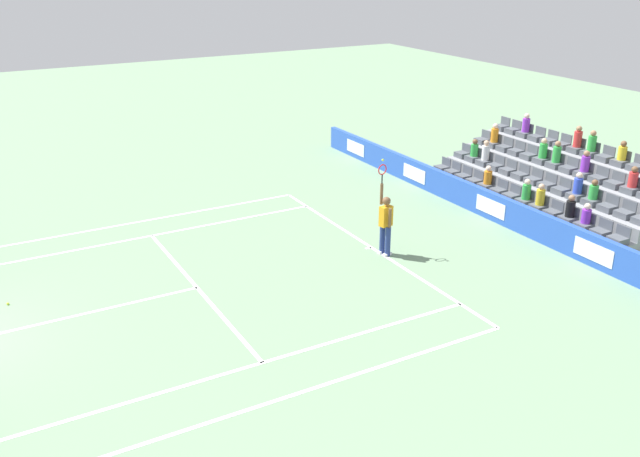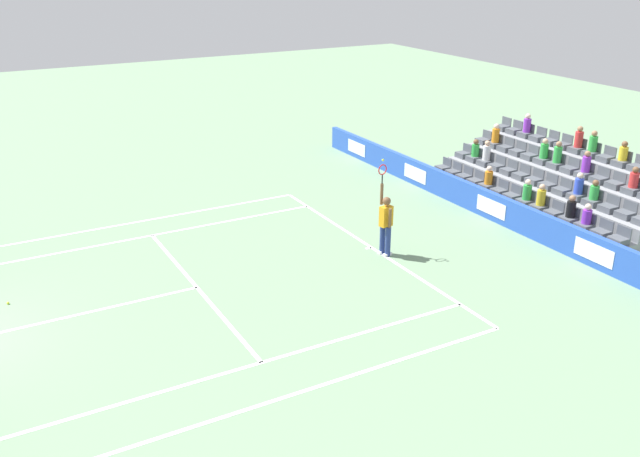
% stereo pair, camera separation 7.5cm
% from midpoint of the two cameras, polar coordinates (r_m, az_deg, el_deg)
% --- Properties ---
extents(line_baseline, '(10.97, 0.10, 0.01)m').
position_cam_midpoint_polar(line_baseline, '(20.90, 4.34, -1.55)').
color(line_baseline, white).
rests_on(line_baseline, ground).
extents(line_service, '(8.23, 0.10, 0.01)m').
position_cam_midpoint_polar(line_service, '(18.72, -9.95, -4.78)').
color(line_service, white).
rests_on(line_service, ground).
extents(line_centre_service, '(0.10, 6.40, 0.01)m').
position_cam_midpoint_polar(line_centre_service, '(18.10, -19.58, -6.79)').
color(line_centre_service, white).
rests_on(line_centre_service, ground).
extents(line_singles_sideline_left, '(0.10, 11.89, 0.01)m').
position_cam_midpoint_polar(line_singles_sideline_left, '(22.23, -14.63, -0.77)').
color(line_singles_sideline_left, white).
rests_on(line_singles_sideline_left, ground).
extents(line_singles_sideline_right, '(0.10, 11.89, 0.01)m').
position_cam_midpoint_polar(line_singles_sideline_right, '(15.21, -6.27, -11.33)').
color(line_singles_sideline_right, white).
rests_on(line_singles_sideline_right, ground).
extents(line_doubles_sideline_left, '(0.10, 11.89, 0.01)m').
position_cam_midpoint_polar(line_doubles_sideline_left, '(23.47, -15.51, 0.37)').
color(line_doubles_sideline_left, white).
rests_on(line_doubles_sideline_left, ground).
extents(line_doubles_sideline_right, '(0.10, 11.89, 0.01)m').
position_cam_midpoint_polar(line_doubles_sideline_right, '(14.17, -4.02, -14.03)').
color(line_doubles_sideline_right, white).
rests_on(line_doubles_sideline_right, ground).
extents(line_centre_mark, '(0.10, 0.20, 0.01)m').
position_cam_midpoint_polar(line_centre_mark, '(20.85, 4.11, -1.61)').
color(line_centre_mark, white).
rests_on(line_centre_mark, ground).
extents(sponsor_barrier, '(20.94, 0.22, 0.92)m').
position_cam_midpoint_polar(sponsor_barrier, '(23.53, 14.14, 1.75)').
color(sponsor_barrier, blue).
rests_on(sponsor_barrier, ground).
extents(tennis_player, '(0.53, 0.39, 2.85)m').
position_cam_midpoint_polar(tennis_player, '(20.10, 5.51, 0.47)').
color(tennis_player, navy).
rests_on(tennis_player, ground).
extents(stadium_stand, '(8.68, 3.80, 2.63)m').
position_cam_midpoint_polar(stadium_stand, '(25.47, 19.09, 3.29)').
color(stadium_stand, gray).
rests_on(stadium_stand, ground).
extents(loose_tennis_ball, '(0.07, 0.07, 0.07)m').
position_cam_midpoint_polar(loose_tennis_ball, '(19.26, -24.13, -5.60)').
color(loose_tennis_ball, '#D1E533').
rests_on(loose_tennis_ball, ground).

